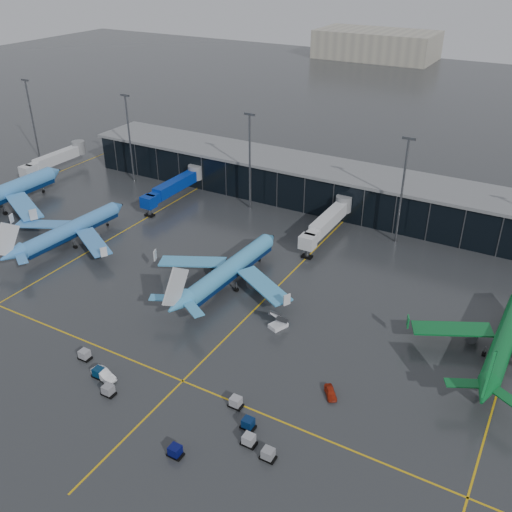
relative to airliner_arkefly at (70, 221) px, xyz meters
The scene contains 12 objects.
ground 43.17m from the airliner_arkefly, 16.06° to the right, with size 600.00×600.00×0.00m, color #282B2D.
terminal_pier 64.87m from the airliner_arkefly, 50.66° to the left, with size 142.00×17.00×10.70m.
jet_bridges 31.77m from the airliner_arkefly, 78.88° to the left, with size 94.00×27.50×7.20m.
flood_masts 60.41m from the airliner_arkefly, 39.61° to the left, with size 203.00×0.50×25.50m.
taxi_lines 51.45m from the airliner_arkefly, ahead, with size 220.00×120.00×0.02m.
airliner_arkefly is the anchor object (origin of this frame).
airliner_klm_near 42.23m from the airliner_arkefly, ahead, with size 33.61×38.28×11.76m, color #419DD7, non-canonical shape.
airliner_aer_lingus 95.22m from the airliner_arkefly, ahead, with size 32.39×36.88×11.33m, color #0B6028, non-canonical shape.
baggage_carts 64.14m from the airliner_arkefly, 30.90° to the right, with size 39.72×13.83×1.70m.
mobile_airstair 58.31m from the airliner_arkefly, ahead, with size 3.24×3.79×3.45m.
service_van_red 75.69m from the airliner_arkefly, 13.85° to the right, with size 1.49×3.70×1.26m, color #A7220C.
service_van_white 51.46m from the airliner_arkefly, 39.53° to the right, with size 1.71×4.90×1.61m, color white.
Camera 1 is at (55.48, -70.97, 62.65)m, focal length 40.00 mm.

